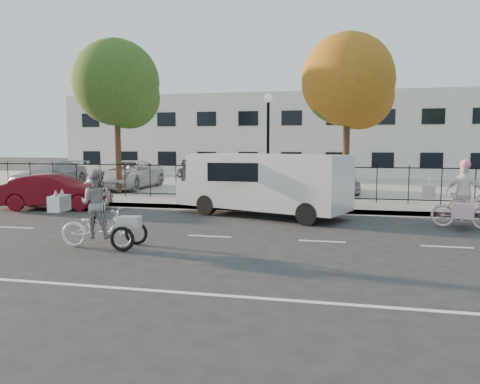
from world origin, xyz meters
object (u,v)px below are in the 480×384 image
(lamppost, at_px, (268,128))
(lot_car_a, at_px, (50,174))
(lot_car_d, at_px, (337,179))
(red_sedan, at_px, (55,192))
(white_van, at_px, (264,182))
(pedestrian, at_px, (184,181))
(lot_car_b, at_px, (127,175))
(unicorn_bike, at_px, (462,203))
(zebra_trike, at_px, (97,217))

(lamppost, xyz_separation_m, lot_car_a, (-12.16, 3.17, -2.25))
(lot_car_d, bearing_deg, red_sedan, -158.34)
(white_van, relative_size, pedestrian, 3.74)
(lamppost, height_order, red_sedan, lamppost)
(white_van, bearing_deg, lot_car_a, 174.12)
(white_van, bearing_deg, pedestrian, 175.44)
(lamppost, distance_m, lot_car_a, 12.77)
(lot_car_a, bearing_deg, lamppost, -11.86)
(lot_car_b, bearing_deg, lot_car_a, -174.77)
(unicorn_bike, distance_m, pedestrian, 9.89)
(pedestrian, bearing_deg, red_sedan, -1.89)
(unicorn_bike, relative_size, lot_car_a, 0.43)
(pedestrian, relative_size, lot_car_a, 0.36)
(zebra_trike, relative_size, pedestrian, 1.28)
(lot_car_b, bearing_deg, lot_car_d, 0.45)
(lot_car_b, height_order, lot_car_d, lot_car_b)
(zebra_trike, bearing_deg, lot_car_a, 33.00)
(white_van, distance_m, lot_car_b, 10.68)
(zebra_trike, xyz_separation_m, lot_car_b, (-5.23, 12.29, 0.15))
(lot_car_b, bearing_deg, red_sedan, -89.03)
(zebra_trike, bearing_deg, pedestrian, -2.92)
(unicorn_bike, bearing_deg, lot_car_a, 82.45)
(zebra_trike, height_order, unicorn_bike, unicorn_bike)
(pedestrian, xyz_separation_m, lot_car_a, (-9.07, 4.57, -0.16))
(zebra_trike, height_order, lot_car_d, zebra_trike)
(white_van, bearing_deg, red_sedan, -159.64)
(zebra_trike, height_order, pedestrian, zebra_trike)
(lamppost, height_order, unicorn_bike, lamppost)
(lot_car_a, distance_m, lot_car_b, 4.20)
(red_sedan, relative_size, lot_car_d, 1.06)
(pedestrian, bearing_deg, unicorn_bike, 143.70)
(unicorn_bike, relative_size, lot_car_b, 0.40)
(lamppost, relative_size, lot_car_b, 0.83)
(pedestrian, distance_m, lot_car_a, 10.15)
(zebra_trike, xyz_separation_m, unicorn_bike, (9.21, 4.62, 0.02))
(pedestrian, height_order, lot_car_a, pedestrian)
(unicorn_bike, xyz_separation_m, red_sedan, (-14.15, 1.01, -0.09))
(zebra_trike, distance_m, lot_car_a, 15.08)
(red_sedan, bearing_deg, zebra_trike, -150.32)
(zebra_trike, xyz_separation_m, lot_car_d, (5.49, 12.64, 0.07))
(zebra_trike, bearing_deg, lamppost, -23.31)
(zebra_trike, height_order, red_sedan, zebra_trike)
(unicorn_bike, bearing_deg, pedestrian, 88.25)
(lamppost, distance_m, unicorn_bike, 7.94)
(lamppost, relative_size, zebra_trike, 1.95)
(lot_car_d, bearing_deg, lamppost, -136.44)
(zebra_trike, relative_size, white_van, 0.34)
(lamppost, height_order, lot_car_a, lamppost)
(red_sedan, bearing_deg, pedestrian, -82.53)
(red_sedan, xyz_separation_m, lot_car_b, (-0.28, 6.66, 0.21))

